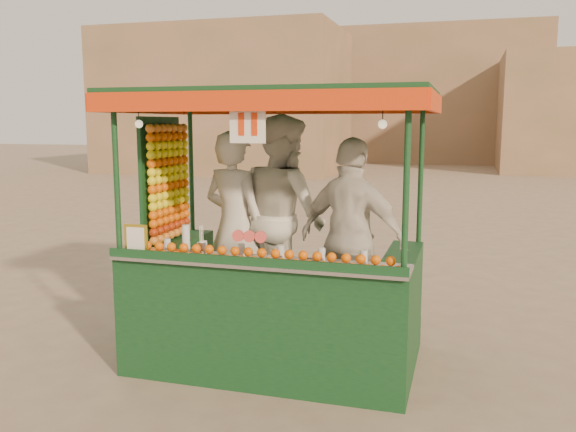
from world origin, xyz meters
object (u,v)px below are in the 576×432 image
(juice_cart, at_px, (267,279))
(vendor_left, at_px, (234,226))
(vendor_middle, at_px, (284,217))
(vendor_right, at_px, (352,239))

(juice_cart, distance_m, vendor_left, 0.70)
(vendor_middle, relative_size, vendor_right, 1.11)
(juice_cart, bearing_deg, vendor_middle, 91.86)
(juice_cart, xyz_separation_m, vendor_left, (-0.45, 0.36, 0.39))
(juice_cart, bearing_deg, vendor_right, 10.82)
(vendor_left, xyz_separation_m, vendor_right, (1.17, -0.23, -0.02))
(juice_cart, distance_m, vendor_middle, 0.73)
(juice_cart, relative_size, vendor_left, 1.49)
(vendor_left, height_order, vendor_middle, vendor_middle)
(vendor_left, bearing_deg, juice_cart, 157.30)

